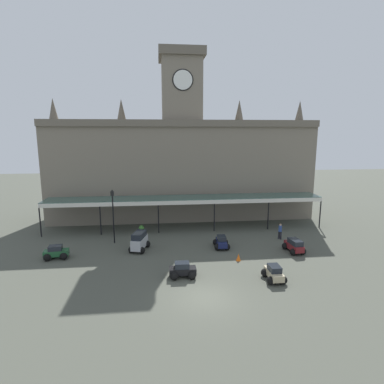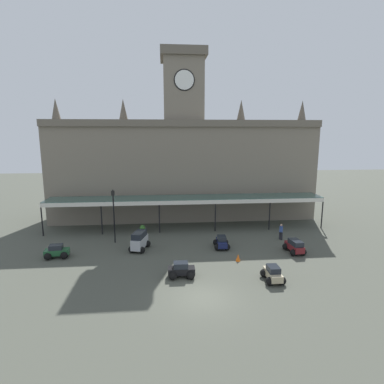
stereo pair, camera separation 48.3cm
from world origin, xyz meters
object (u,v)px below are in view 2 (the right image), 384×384
(victorian_lamppost, at_px, (114,210))
(planter_by_canopy, at_px, (142,229))
(car_beige_sedan, at_px, (273,275))
(car_navy_sedan, at_px, (222,243))
(car_silver_van, at_px, (140,242))
(traffic_cone, at_px, (238,258))
(car_green_sedan, at_px, (57,252))
(car_black_sedan, at_px, (181,271))
(pedestrian_near_entrance, at_px, (281,231))
(car_maroon_estate, at_px, (295,247))

(victorian_lamppost, bearing_deg, planter_by_canopy, 46.07)
(car_beige_sedan, distance_m, victorian_lamppost, 16.38)
(car_navy_sedan, distance_m, planter_by_canopy, 9.38)
(car_silver_van, xyz_separation_m, victorian_lamppost, (-2.63, 2.24, 2.53))
(car_beige_sedan, bearing_deg, car_navy_sedan, 109.93)
(car_navy_sedan, xyz_separation_m, traffic_cone, (0.85, -3.24, -0.18))
(car_green_sedan, distance_m, car_navy_sedan, 15.01)
(car_green_sedan, height_order, car_navy_sedan, same)
(car_black_sedan, bearing_deg, pedestrian_near_entrance, 35.47)
(car_navy_sedan, xyz_separation_m, victorian_lamppost, (-10.43, 2.46, 2.84))
(planter_by_canopy, bearing_deg, car_beige_sedan, -49.47)
(car_green_sedan, distance_m, victorian_lamppost, 6.39)
(car_maroon_estate, height_order, pedestrian_near_entrance, pedestrian_near_entrance)
(car_beige_sedan, relative_size, traffic_cone, 3.21)
(car_silver_van, bearing_deg, car_navy_sedan, -1.62)
(car_beige_sedan, relative_size, planter_by_canopy, 2.14)
(car_black_sedan, distance_m, planter_by_canopy, 11.55)
(car_black_sedan, bearing_deg, car_green_sedan, 155.97)
(car_green_sedan, distance_m, traffic_cone, 15.98)
(car_maroon_estate, relative_size, traffic_cone, 3.62)
(car_green_sedan, relative_size, car_beige_sedan, 1.04)
(car_silver_van, distance_m, traffic_cone, 9.33)
(car_silver_van, xyz_separation_m, pedestrian_near_entrance, (14.36, 1.60, 0.10))
(car_navy_sedan, height_order, traffic_cone, car_navy_sedan)
(car_green_sedan, relative_size, car_silver_van, 0.83)
(car_beige_sedan, xyz_separation_m, pedestrian_near_entrance, (3.99, 8.92, 0.41))
(pedestrian_near_entrance, bearing_deg, car_black_sedan, -144.53)
(car_navy_sedan, height_order, car_black_sedan, same)
(car_silver_van, bearing_deg, victorian_lamppost, 139.62)
(car_green_sedan, xyz_separation_m, car_black_sedan, (10.78, -4.81, 0.00))
(car_maroon_estate, xyz_separation_m, car_black_sedan, (-10.67, -4.02, -0.06))
(traffic_cone, bearing_deg, car_maroon_estate, 14.25)
(car_green_sedan, distance_m, car_maroon_estate, 21.47)
(traffic_cone, bearing_deg, car_black_sedan, -152.80)
(car_maroon_estate, bearing_deg, car_navy_sedan, 164.37)
(car_maroon_estate, height_order, car_silver_van, car_silver_van)
(car_green_sedan, distance_m, car_beige_sedan, 18.57)
(car_black_sedan, bearing_deg, traffic_cone, 27.20)
(car_navy_sedan, relative_size, traffic_cone, 3.28)
(pedestrian_near_entrance, bearing_deg, victorian_lamppost, 177.87)
(car_navy_sedan, distance_m, victorian_lamppost, 11.08)
(planter_by_canopy, bearing_deg, car_silver_van, -89.22)
(car_maroon_estate, height_order, car_navy_sedan, car_maroon_estate)
(pedestrian_near_entrance, xyz_separation_m, planter_by_canopy, (-14.43, 3.29, -0.42))
(car_black_sedan, relative_size, planter_by_canopy, 2.16)
(car_maroon_estate, bearing_deg, car_beige_sedan, -126.51)
(car_silver_van, distance_m, car_black_sedan, 7.06)
(car_beige_sedan, distance_m, traffic_cone, 4.22)
(car_maroon_estate, xyz_separation_m, planter_by_canopy, (-14.35, 6.93, -0.07))
(car_green_sedan, bearing_deg, planter_by_canopy, 40.84)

